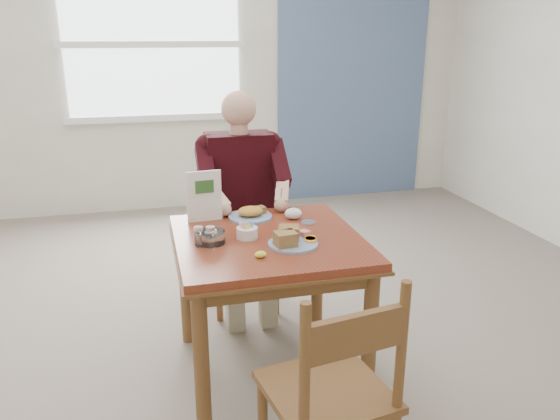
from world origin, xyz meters
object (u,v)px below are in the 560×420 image
object	(u,v)px
chair_far	(240,234)
far_plate	(251,214)
chair_near	(333,396)
table	(268,258)
near_plate	(291,239)
diner	(242,187)

from	to	relation	value
chair_far	far_plate	world-z (taller)	chair_far
chair_far	chair_near	distance (m)	1.70
chair_far	chair_near	xyz separation A→B (m)	(0.02, -1.70, 0.00)
table	near_plate	world-z (taller)	near_plate
chair_near	near_plate	distance (m)	0.83
diner	far_plate	size ratio (longest dim) A/B	4.70
near_plate	diner	bearing A→B (deg)	95.44
chair_far	chair_near	world-z (taller)	same
diner	table	bearing A→B (deg)	-90.00
chair_far	far_plate	size ratio (longest dim) A/B	3.22
chair_near	chair_far	bearing A→B (deg)	90.77
table	far_plate	world-z (taller)	far_plate
table	near_plate	size ratio (longest dim) A/B	3.63
chair_far	far_plate	xyz separation A→B (m)	(-0.02, -0.49, 0.30)
far_plate	diner	bearing A→B (deg)	86.56
near_plate	far_plate	size ratio (longest dim) A/B	0.86
table	far_plate	distance (m)	0.34
chair_far	diner	size ratio (longest dim) A/B	0.69
near_plate	chair_near	bearing A→B (deg)	-94.18
table	near_plate	xyz separation A→B (m)	(0.08, -0.13, 0.14)
chair_near	table	bearing A→B (deg)	91.44
chair_near	diner	world-z (taller)	diner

